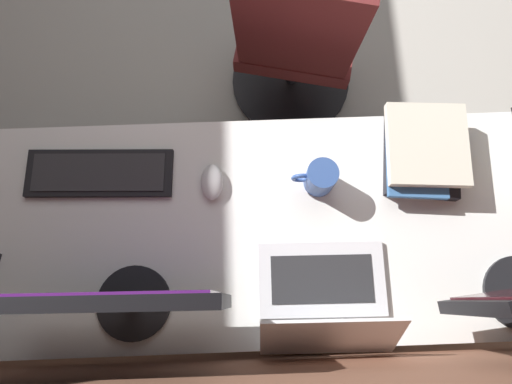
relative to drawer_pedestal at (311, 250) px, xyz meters
The scene contains 9 objects.
desk 0.38m from the drawer_pedestal, ahead, with size 2.36×0.65×0.73m.
drawer_pedestal is the anchor object (origin of this frame).
monitor_secondary 0.84m from the drawer_pedestal, 16.83° to the left, with size 0.54×0.20×0.42m.
laptop_leftmost 0.46m from the drawer_pedestal, 80.51° to the left, with size 0.35×0.29×0.19m.
keyboard_main 0.78m from the drawer_pedestal, 17.30° to the right, with size 0.42×0.15×0.02m.
mouse_main 0.54m from the drawer_pedestal, 26.56° to the right, with size 0.06×0.10×0.03m, color silver.
book_stack_near 0.56m from the drawer_pedestal, 141.22° to the right, with size 0.24×0.28×0.08m.
coffee_mug 0.46m from the drawer_pedestal, 82.51° to the right, with size 0.13×0.09×0.10m.
office_chair 0.79m from the drawer_pedestal, 88.46° to the right, with size 0.56×0.59×0.97m.
Camera 1 is at (0.15, 2.15, 1.93)m, focal length 30.26 mm.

